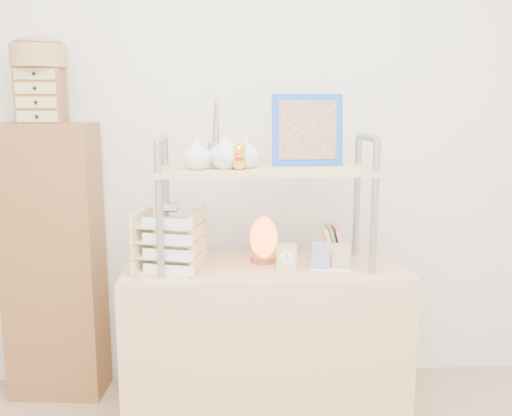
{
  "coord_description": "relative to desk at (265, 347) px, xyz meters",
  "views": [
    {
      "loc": [
        -0.19,
        -1.17,
        1.44
      ],
      "look_at": [
        -0.04,
        1.2,
        1.0
      ],
      "focal_mm": 40.0,
      "sensor_mm": 36.0,
      "label": 1
    }
  ],
  "objects": [
    {
      "name": "woven_basket",
      "position": [
        -1.01,
        0.35,
        1.28
      ],
      "size": [
        0.25,
        0.25,
        0.1
      ],
      "primitive_type": "cylinder",
      "color": "olive",
      "rests_on": "drawer_chest"
    },
    {
      "name": "hutch",
      "position": [
        -0.03,
        0.01,
        0.81
      ],
      "size": [
        0.9,
        0.34,
        0.73
      ],
      "color": "#8F969C",
      "rests_on": "desk"
    },
    {
      "name": "room_shell",
      "position": [
        0.0,
        -0.81,
        1.32
      ],
      "size": [
        3.42,
        3.41,
        2.61
      ],
      "color": "silver",
      "rests_on": "ground"
    },
    {
      "name": "salt_lamp",
      "position": [
        -0.0,
        0.06,
        0.48
      ],
      "size": [
        0.13,
        0.12,
        0.2
      ],
      "color": "brown",
      "rests_on": "desk"
    },
    {
      "name": "postcard_stand",
      "position": [
        0.27,
        -0.08,
        0.41
      ],
      "size": [
        0.17,
        0.08,
        0.12
      ],
      "color": "white",
      "rests_on": "desk"
    },
    {
      "name": "desk",
      "position": [
        0.0,
        0.0,
        0.0
      ],
      "size": [
        1.2,
        0.5,
        0.75
      ],
      "primitive_type": "cube",
      "color": "tan",
      "rests_on": "ground"
    },
    {
      "name": "drawer_chest",
      "position": [
        -1.01,
        0.35,
        1.1
      ],
      "size": [
        0.2,
        0.16,
        0.25
      ],
      "color": "brown",
      "rests_on": "cabinet"
    },
    {
      "name": "letter_tray",
      "position": [
        -0.4,
        -0.05,
        0.49
      ],
      "size": [
        0.28,
        0.28,
        0.28
      ],
      "color": "tan",
      "rests_on": "desk"
    },
    {
      "name": "cabinet",
      "position": [
        -1.01,
        0.37,
        0.3
      ],
      "size": [
        0.47,
        0.28,
        1.35
      ],
      "primitive_type": "cube",
      "rotation": [
        0.0,
        0.0,
        -0.1
      ],
      "color": "brown",
      "rests_on": "ground"
    },
    {
      "name": "desk_clock",
      "position": [
        0.08,
        -0.1,
        0.43
      ],
      "size": [
        0.09,
        0.05,
        0.12
      ],
      "color": "tan",
      "rests_on": "desk"
    }
  ]
}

